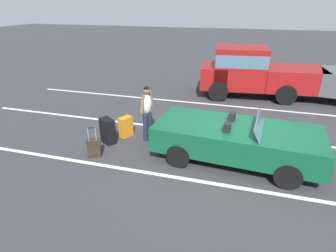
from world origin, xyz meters
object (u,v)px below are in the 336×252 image
object	(u,v)px
suitcase_large_black	(108,131)
convertible_car	(244,141)
suitcase_medium_bright	(126,127)
suitcase_small_carryon	(94,148)
parked_pickup_truck_far	(251,71)
traveler_person	(147,110)

from	to	relation	value
suitcase_large_black	convertible_car	bearing A→B (deg)	-54.81
suitcase_large_black	suitcase_medium_bright	distance (m)	0.63
suitcase_medium_bright	suitcase_small_carryon	xyz separation A→B (m)	(-0.30, -1.39, -0.05)
convertible_car	suitcase_medium_bright	world-z (taller)	convertible_car
suitcase_medium_bright	suitcase_small_carryon	world-z (taller)	suitcase_small_carryon
suitcase_large_black	parked_pickup_truck_far	distance (m)	6.97
suitcase_small_carryon	traveler_person	xyz separation A→B (m)	(1.04, 1.36, 0.67)
parked_pickup_truck_far	suitcase_large_black	bearing A→B (deg)	50.34
suitcase_large_black	traveler_person	world-z (taller)	traveler_person
convertible_car	suitcase_small_carryon	size ratio (longest dim) A/B	4.86
convertible_car	traveler_person	bearing A→B (deg)	174.07
suitcase_medium_bright	parked_pickup_truck_far	world-z (taller)	parked_pickup_truck_far
suitcase_large_black	suitcase_small_carryon	world-z (taller)	suitcase_small_carryon
suitcase_medium_bright	suitcase_small_carryon	distance (m)	1.43
suitcase_medium_bright	parked_pickup_truck_far	distance (m)	6.35
traveler_person	parked_pickup_truck_far	world-z (taller)	parked_pickup_truck_far
suitcase_large_black	parked_pickup_truck_far	size ratio (longest dim) A/B	0.14
suitcase_large_black	suitcase_medium_bright	size ratio (longest dim) A/B	1.19
suitcase_medium_bright	suitcase_large_black	bearing A→B (deg)	82.60
suitcase_small_carryon	parked_pickup_truck_far	bearing A→B (deg)	-59.19
suitcase_small_carryon	parked_pickup_truck_far	world-z (taller)	parked_pickup_truck_far
convertible_car	suitcase_medium_bright	bearing A→B (deg)	175.72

